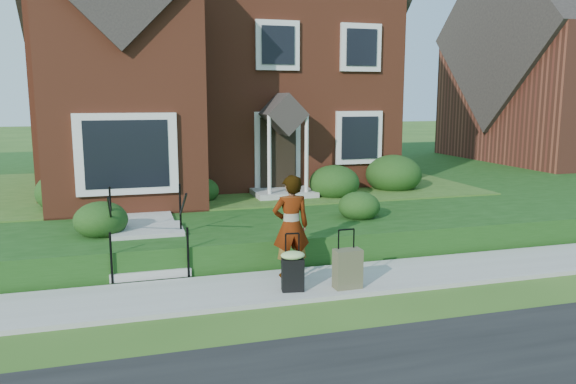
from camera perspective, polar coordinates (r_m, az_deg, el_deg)
name	(u,v)px	position (r m, az deg, el deg)	size (l,w,h in m)	color
ground	(302,286)	(9.86, 1.42, -9.57)	(120.00, 120.00, 0.00)	#2D5119
sidewalk	(302,284)	(9.85, 1.43, -9.35)	(60.00, 1.60, 0.08)	#9E9B93
terrace	(315,176)	(21.13, 2.76, 1.61)	(44.00, 20.00, 0.60)	#163D10
walkway	(142,206)	(14.12, -14.62, -1.35)	(1.20, 6.00, 0.06)	#9E9B93
main_house	(205,33)	(18.77, -8.46, 15.70)	(10.40, 10.20, 9.40)	brown
front_steps	(148,244)	(11.07, -14.04, -5.15)	(1.40, 2.02, 1.50)	#9E9B93
foundation_shrubs	(268,182)	(14.40, -2.07, 1.01)	(10.31, 4.61, 1.12)	black
woman	(291,226)	(9.90, 0.30, -3.49)	(0.67, 0.44, 1.83)	#999999
suitcase_black	(293,269)	(9.30, 0.48, -7.81)	(0.45, 0.39, 0.97)	black
suitcase_olive	(348,269)	(9.51, 6.07, -7.74)	(0.47, 0.27, 1.00)	brown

